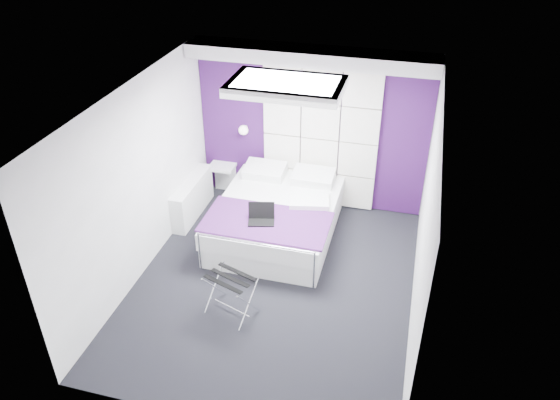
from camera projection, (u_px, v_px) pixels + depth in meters
The scene contains 15 objects.
floor at pixel (274, 283), 7.29m from camera, with size 4.40×4.40×0.00m, color black.
ceiling at pixel (273, 100), 5.92m from camera, with size 4.40×4.40×0.00m, color white.
wall_back at pixel (312, 128), 8.41m from camera, with size 3.60×3.60×0.00m, color silver.
wall_left at pixel (138, 182), 7.00m from camera, with size 4.40×4.40×0.00m, color silver.
wall_right at pixel (425, 223), 6.21m from camera, with size 4.40×4.40×0.00m, color silver.
accent_wall at pixel (311, 128), 8.40m from camera, with size 3.58×0.02×2.58m, color #39114C.
soffit at pixel (310, 56), 7.57m from camera, with size 3.58×0.50×0.20m, color white.
headboard at pixel (320, 138), 8.39m from camera, with size 1.80×0.08×2.30m, color silver, non-canonical shape.
skylight at pixel (286, 85), 6.44m from camera, with size 1.36×0.86×0.12m, color white, non-canonical shape.
wall_lamp at pixel (244, 129), 8.57m from camera, with size 0.15×0.15×0.15m, color white.
radiator at pixel (192, 198), 8.57m from camera, with size 0.22×1.20×0.60m, color white.
bed at pixel (277, 217), 8.08m from camera, with size 1.74×2.10×0.74m.
nightstand at pixel (222, 167), 9.00m from camera, with size 0.42×0.33×0.05m, color white.
luggage_rack at pixel (231, 295), 6.69m from camera, with size 0.56×0.41×0.55m.
laptop at pixel (262, 216), 7.48m from camera, with size 0.36×0.26×0.26m.
Camera 1 is at (1.52, -5.39, 4.80)m, focal length 35.00 mm.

